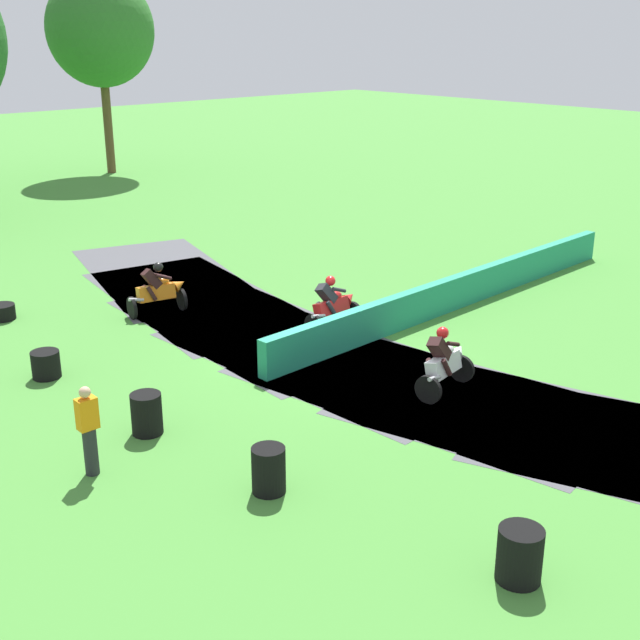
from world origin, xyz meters
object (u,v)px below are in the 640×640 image
tire_stack_far (269,470)px  tire_stack_extra_a (520,555)px  tire_stack_mid_b (147,414)px  track_marshal (89,431)px  traffic_cone (443,285)px  tire_stack_near (2,312)px  motorcycle_chase_red (333,305)px  tire_stack_mid_a (46,364)px  motorcycle_trailing_white (445,361)px  motorcycle_lead_orange (158,290)px

tire_stack_far → tire_stack_extra_a: same height
tire_stack_mid_b → track_marshal: (-1.51, -0.69, 0.42)m
tire_stack_far → traffic_cone: 11.77m
tire_stack_near → track_marshal: bearing=-103.4°
tire_stack_near → tire_stack_mid_b: size_ratio=0.83×
traffic_cone → tire_stack_extra_a: bearing=-135.6°
motorcycle_chase_red → tire_stack_far: (-6.19, -5.07, -0.24)m
tire_stack_near → tire_stack_mid_a: 4.49m
motorcycle_trailing_white → track_marshal: 7.43m
track_marshal → tire_stack_far: bearing=-53.0°
motorcycle_lead_orange → traffic_cone: bearing=-29.1°
motorcycle_chase_red → tire_stack_mid_b: motorcycle_chase_red is taller
tire_stack_extra_a → track_marshal: 7.30m
tire_stack_near → tire_stack_far: 11.41m
tire_stack_extra_a → track_marshal: size_ratio=0.49×
tire_stack_mid_a → tire_stack_extra_a: 11.28m
motorcycle_lead_orange → tire_stack_far: (-3.56, -9.06, -0.26)m
motorcycle_chase_red → track_marshal: bearing=-162.4°
motorcycle_lead_orange → tire_stack_mid_a: 4.66m
motorcycle_chase_red → tire_stack_near: 8.70m
motorcycle_lead_orange → tire_stack_near: 4.09m
tire_stack_near → track_marshal: (-2.13, -8.91, 0.62)m
tire_stack_near → motorcycle_trailing_white: bearing=-64.6°
motorcycle_lead_orange → tire_stack_extra_a: (-2.46, -13.21, -0.26)m
tire_stack_near → motorcycle_lead_orange: bearing=-35.3°
tire_stack_mid_a → traffic_cone: bearing=-9.4°
motorcycle_lead_orange → tire_stack_mid_b: motorcycle_lead_orange is taller
motorcycle_lead_orange → motorcycle_trailing_white: 8.53m
tire_stack_near → traffic_cone: size_ratio=1.51×
tire_stack_extra_a → motorcycle_chase_red: bearing=61.1°
motorcycle_chase_red → tire_stack_extra_a: 10.53m
motorcycle_trailing_white → motorcycle_lead_orange: bearing=102.0°
motorcycle_lead_orange → tire_stack_near: motorcycle_lead_orange is taller
tire_stack_near → tire_stack_mid_a: bearing=-100.9°
motorcycle_chase_red → tire_stack_mid_b: size_ratio=2.10×
motorcycle_chase_red → tire_stack_mid_a: size_ratio=2.71×
track_marshal → traffic_cone: (12.48, 2.64, -0.60)m
motorcycle_lead_orange → tire_stack_near: size_ratio=2.58×
tire_stack_mid_a → motorcycle_trailing_white: bearing=-46.7°
tire_stack_near → traffic_cone: bearing=-31.2°
motorcycle_chase_red → tire_stack_mid_a: (-6.79, 1.93, -0.34)m
tire_stack_mid_a → traffic_cone: size_ratio=1.41×
motorcycle_trailing_white → tire_stack_far: 5.38m
motorcycle_lead_orange → motorcycle_trailing_white: (1.77, -8.34, -0.01)m
tire_stack_near → tire_stack_far: tire_stack_far is taller
tire_stack_near → traffic_cone: (10.35, -6.27, 0.02)m
track_marshal → tire_stack_extra_a: bearing=-65.9°
motorcycle_lead_orange → motorcycle_trailing_white: size_ratio=1.02×
motorcycle_chase_red → tire_stack_near: bearing=133.2°
motorcycle_trailing_white → traffic_cone: motorcycle_trailing_white is taller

